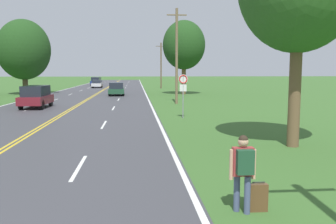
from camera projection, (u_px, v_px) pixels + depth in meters
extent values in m
cube|color=white|center=(79.00, 167.00, 11.17)|extent=(0.12, 3.00, 0.00)
cube|color=white|center=(104.00, 125.00, 20.07)|extent=(0.12, 3.00, 0.00)
cube|color=white|center=(113.00, 108.00, 28.98)|extent=(0.12, 3.00, 0.00)
cube|color=white|center=(119.00, 99.00, 37.88)|extent=(0.12, 3.00, 0.00)
cube|color=white|center=(122.00, 94.00, 46.78)|extent=(0.12, 3.00, 0.00)
cube|color=white|center=(124.00, 90.00, 55.69)|extent=(0.12, 3.00, 0.00)
cube|color=white|center=(125.00, 88.00, 64.59)|extent=(0.12, 3.00, 0.00)
cube|color=white|center=(127.00, 86.00, 73.49)|extent=(0.12, 3.00, 0.00)
cube|color=white|center=(128.00, 84.00, 82.39)|extent=(0.12, 3.00, 0.00)
cube|color=white|center=(128.00, 83.00, 91.30)|extent=(0.12, 3.00, 0.00)
cube|color=white|center=(129.00, 82.00, 100.20)|extent=(0.12, 3.00, 0.00)
cube|color=white|center=(129.00, 81.00, 109.10)|extent=(0.12, 3.00, 0.00)
cube|color=white|center=(30.00, 109.00, 28.37)|extent=(0.12, 3.00, 0.00)
cube|color=white|center=(55.00, 100.00, 37.28)|extent=(0.12, 3.00, 0.00)
cube|color=white|center=(70.00, 94.00, 46.18)|extent=(0.12, 3.00, 0.00)
cube|color=white|center=(81.00, 91.00, 55.08)|extent=(0.12, 3.00, 0.00)
cube|color=white|center=(88.00, 88.00, 63.99)|extent=(0.12, 3.00, 0.00)
cube|color=white|center=(94.00, 86.00, 72.89)|extent=(0.12, 3.00, 0.00)
cube|color=white|center=(99.00, 84.00, 81.79)|extent=(0.12, 3.00, 0.00)
cube|color=white|center=(102.00, 83.00, 90.69)|extent=(0.12, 3.00, 0.00)
cube|color=white|center=(105.00, 82.00, 99.60)|extent=(0.12, 3.00, 0.00)
cube|color=white|center=(108.00, 81.00, 108.50)|extent=(0.12, 3.00, 0.00)
cylinder|color=#475175|center=(237.00, 193.00, 7.67)|extent=(0.13, 0.13, 0.81)
cylinder|color=#475175|center=(247.00, 195.00, 7.52)|extent=(0.13, 0.13, 0.81)
cube|color=#993333|center=(243.00, 161.00, 7.51)|extent=(0.44, 0.19, 0.61)
sphere|color=tan|center=(243.00, 142.00, 7.47)|extent=(0.22, 0.22, 0.22)
sphere|color=#2D2319|center=(243.00, 140.00, 7.46)|extent=(0.20, 0.20, 0.20)
cylinder|color=tan|center=(231.00, 165.00, 7.50)|extent=(0.09, 0.09, 0.64)
cylinder|color=tan|center=(254.00, 164.00, 7.54)|extent=(0.09, 0.09, 0.64)
cube|color=#1E472D|center=(245.00, 162.00, 7.34)|extent=(0.35, 0.18, 0.51)
cube|color=brown|center=(258.00, 198.00, 7.67)|extent=(0.40, 0.14, 0.61)
cylinder|color=black|center=(259.00, 182.00, 7.63)|extent=(0.28, 0.03, 0.02)
cylinder|color=gray|center=(183.00, 97.00, 22.73)|extent=(0.07, 0.07, 2.76)
cylinder|color=white|center=(183.00, 79.00, 22.58)|extent=(0.60, 0.02, 0.60)
torus|color=red|center=(183.00, 79.00, 22.57)|extent=(0.55, 0.07, 0.55)
cube|color=white|center=(183.00, 88.00, 22.65)|extent=(0.44, 0.02, 0.44)
cylinder|color=brown|center=(177.00, 57.00, 32.50)|extent=(0.24, 0.24, 8.67)
cube|color=brown|center=(177.00, 15.00, 32.07)|extent=(1.80, 0.12, 0.10)
cylinder|color=brown|center=(161.00, 66.00, 61.77)|extent=(0.24, 0.24, 7.90)
cube|color=brown|center=(161.00, 46.00, 61.39)|extent=(1.80, 0.12, 0.10)
cylinder|color=#473828|center=(25.00, 83.00, 46.17)|extent=(0.67, 0.67, 2.92)
ellipsoid|color=#1E4219|center=(24.00, 50.00, 45.68)|extent=(6.71, 6.71, 7.71)
cylinder|color=brown|center=(184.00, 79.00, 46.23)|extent=(0.55, 0.55, 4.05)
ellipsoid|color=#1E4219|center=(184.00, 45.00, 45.73)|extent=(5.46, 5.46, 6.28)
cylinder|color=brown|center=(295.00, 92.00, 14.09)|extent=(0.47, 0.47, 4.43)
cylinder|color=black|center=(31.00, 102.00, 30.44)|extent=(0.22, 0.79, 0.78)
cylinder|color=black|center=(51.00, 102.00, 30.56)|extent=(0.22, 0.79, 0.78)
cylinder|color=black|center=(21.00, 105.00, 27.85)|extent=(0.22, 0.79, 0.78)
cylinder|color=black|center=(42.00, 105.00, 27.96)|extent=(0.22, 0.79, 0.78)
cube|color=maroon|center=(36.00, 100.00, 29.17)|extent=(1.94, 4.26, 0.65)
cube|color=#1E232D|center=(36.00, 91.00, 29.08)|extent=(1.69, 2.99, 0.83)
cylinder|color=black|center=(123.00, 93.00, 43.28)|extent=(0.21, 0.67, 0.66)
cylinder|color=black|center=(109.00, 93.00, 43.09)|extent=(0.21, 0.67, 0.66)
cylinder|color=black|center=(123.00, 92.00, 46.28)|extent=(0.21, 0.67, 0.66)
cylinder|color=black|center=(110.00, 92.00, 46.09)|extent=(0.21, 0.67, 0.66)
cube|color=#1E472D|center=(117.00, 91.00, 44.65)|extent=(1.99, 4.93, 0.58)
cube|color=#1E232D|center=(116.00, 85.00, 44.58)|extent=(1.74, 3.46, 0.75)
cylinder|color=black|center=(94.00, 86.00, 66.06)|extent=(0.21, 0.68, 0.68)
cylinder|color=black|center=(102.00, 86.00, 66.22)|extent=(0.21, 0.68, 0.68)
cylinder|color=black|center=(92.00, 86.00, 63.54)|extent=(0.21, 0.68, 0.68)
cylinder|color=black|center=(101.00, 86.00, 63.70)|extent=(0.21, 0.68, 0.68)
cube|color=silver|center=(97.00, 85.00, 64.85)|extent=(1.79, 4.14, 0.54)
cube|color=#1E232D|center=(97.00, 82.00, 64.79)|extent=(1.56, 2.90, 0.55)
cylinder|color=black|center=(93.00, 83.00, 76.40)|extent=(0.24, 0.76, 0.75)
cylinder|color=black|center=(101.00, 83.00, 76.47)|extent=(0.24, 0.76, 0.75)
cylinder|color=black|center=(91.00, 84.00, 73.50)|extent=(0.24, 0.76, 0.75)
cylinder|color=black|center=(99.00, 84.00, 73.57)|extent=(0.24, 0.76, 0.75)
cube|color=navy|center=(96.00, 82.00, 74.95)|extent=(2.09, 4.80, 0.68)
cube|color=#1E232D|center=(96.00, 79.00, 74.87)|extent=(1.79, 3.37, 0.75)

